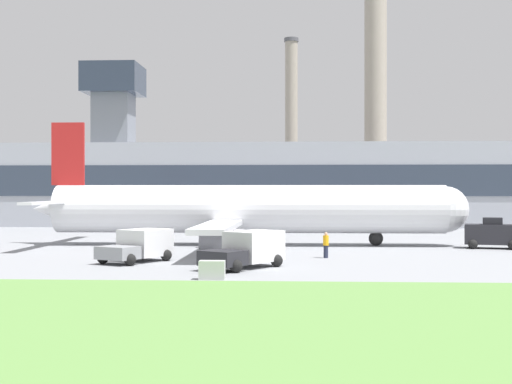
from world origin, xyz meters
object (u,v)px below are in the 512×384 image
at_px(pushback_tug, 492,234).
at_px(baggage_truck, 139,246).
at_px(fuel_truck, 247,250).
at_px(ground_crew_person, 326,245).
at_px(airplane, 243,210).

relative_size(pushback_tug, baggage_truck, 0.83).
relative_size(fuel_truck, ground_crew_person, 3.35).
bearing_deg(fuel_truck, pushback_tug, 39.11).
bearing_deg(airplane, ground_crew_person, -59.28).
height_order(pushback_tug, fuel_truck, pushback_tug).
height_order(fuel_truck, ground_crew_person, fuel_truck).
bearing_deg(airplane, baggage_truck, -111.91).
relative_size(airplane, fuel_truck, 6.20).
bearing_deg(ground_crew_person, pushback_tug, 32.47).
xyz_separation_m(baggage_truck, fuel_truck, (6.71, -2.93, 0.04)).
xyz_separation_m(airplane, fuel_truck, (1.42, -16.09, -1.73)).
distance_m(pushback_tug, baggage_truck, 26.33).
xyz_separation_m(airplane, baggage_truck, (-5.30, -13.17, -1.77)).
relative_size(baggage_truck, ground_crew_person, 3.15).
bearing_deg(fuel_truck, ground_crew_person, 52.33).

